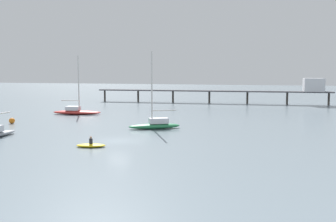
{
  "coord_description": "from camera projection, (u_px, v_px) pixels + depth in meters",
  "views": [
    {
      "loc": [
        17.69,
        -38.98,
        7.71
      ],
      "look_at": [
        0.0,
        19.37,
        1.5
      ],
      "focal_mm": 40.51,
      "sensor_mm": 36.0,
      "label": 1
    }
  ],
  "objects": [
    {
      "name": "ground_plane",
      "position": [
        119.0,
        141.0,
        42.99
      ],
      "size": [
        400.0,
        400.0,
        0.0
      ],
      "primitive_type": "plane",
      "color": "slate"
    },
    {
      "name": "dinghy_yellow",
      "position": [
        91.0,
        145.0,
        39.27
      ],
      "size": [
        3.29,
        2.13,
        1.14
      ],
      "color": "yellow",
      "rests_on": "ground_plane"
    },
    {
      "name": "mooring_buoy_outer",
      "position": [
        12.0,
        121.0,
        57.23
      ],
      "size": [
        0.88,
        0.88,
        0.88
      ],
      "primitive_type": "sphere",
      "color": "orange",
      "rests_on": "ground_plane"
    },
    {
      "name": "pier",
      "position": [
        261.0,
        88.0,
        92.44
      ],
      "size": [
        58.51,
        7.45,
        6.35
      ],
      "color": "#4C4C51",
      "rests_on": "ground_plane"
    },
    {
      "name": "sailboat_red",
      "position": [
        76.0,
        111.0,
        69.85
      ],
      "size": [
        9.32,
        3.99,
        10.76
      ],
      "color": "red",
      "rests_on": "ground_plane"
    },
    {
      "name": "sailboat_green",
      "position": [
        155.0,
        124.0,
        52.0
      ],
      "size": [
        7.15,
        5.22,
        10.53
      ],
      "color": "#287F4C",
      "rests_on": "ground_plane"
    }
  ]
}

